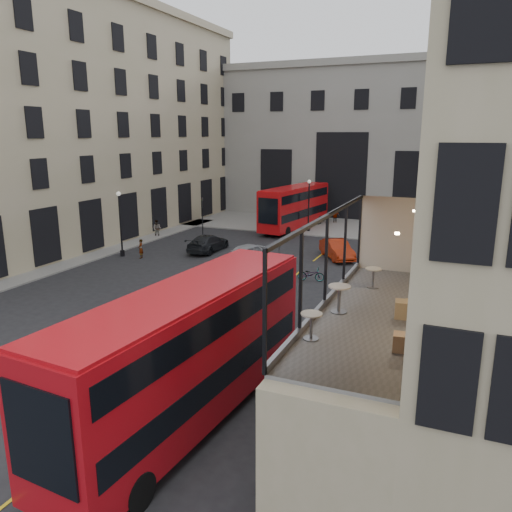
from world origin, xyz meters
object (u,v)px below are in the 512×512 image
at_px(traffic_light_far, 202,211).
at_px(bicycle, 311,274).
at_px(cafe_table_near, 311,322).
at_px(pedestrian_a, 157,229).
at_px(street_lamp_b, 309,209).
at_px(cyclist, 282,268).
at_px(cafe_chair_d, 422,275).
at_px(car_a, 244,254).
at_px(cafe_chair_b, 413,306).
at_px(traffic_light_near, 279,264).
at_px(car_b, 337,249).
at_px(cafe_chair_a, 402,341).
at_px(pedestrian_c, 335,216).
at_px(bus_near, 189,348).
at_px(street_lamp_a, 121,228).
at_px(cafe_table_mid, 339,295).
at_px(cafe_chair_c, 404,308).
at_px(pedestrian_e, 141,249).
at_px(pedestrian_b, 286,228).
at_px(cafe_table_far, 373,275).
at_px(car_c, 208,243).
at_px(pedestrian_d, 423,235).
at_px(bus_far, 295,205).

bearing_deg(traffic_light_far, bicycle, -36.82).
bearing_deg(cafe_table_near, pedestrian_a, 130.40).
xyz_separation_m(street_lamp_b, cyclist, (3.36, -17.02, -1.61)).
relative_size(traffic_light_far, cafe_chair_d, 4.81).
relative_size(car_a, cafe_chair_b, 5.80).
relative_size(traffic_light_near, car_b, 0.83).
bearing_deg(cafe_chair_a, pedestrian_c, 106.23).
bearing_deg(cafe_chair_a, bus_near, 167.00).
xyz_separation_m(street_lamp_a, cafe_table_mid, (22.55, -18.42, 2.76)).
bearing_deg(cafe_chair_c, pedestrian_e, 141.22).
relative_size(street_lamp_a, cyclist, 3.41).
bearing_deg(pedestrian_c, cafe_chair_b, 76.19).
bearing_deg(cyclist, bus_near, -157.73).
xyz_separation_m(pedestrian_c, cafe_table_mid, (10.26, -40.42, 4.31)).
bearing_deg(cafe_table_mid, pedestrian_b, 112.37).
relative_size(pedestrian_a, cafe_chair_d, 2.15).
xyz_separation_m(street_lamp_a, pedestrian_a, (-1.73, 7.65, -1.55)).
distance_m(pedestrian_c, cafe_table_far, 39.24).
xyz_separation_m(cyclist, cafe_chair_c, (10.04, -17.10, 4.11)).
distance_m(car_c, pedestrian_e, 5.76).
xyz_separation_m(car_c, pedestrian_c, (6.60, 17.70, 0.12)).
bearing_deg(cafe_chair_d, pedestrian_d, 94.44).
xyz_separation_m(car_b, cafe_chair_a, (8.19, -26.70, 4.10)).
height_order(car_c, cafe_chair_c, cafe_chair_c).
distance_m(bus_near, car_c, 26.08).
xyz_separation_m(bus_near, cyclist, (-3.17, 17.84, -1.94)).
xyz_separation_m(traffic_light_far, cafe_chair_b, (22.61, -27.68, 2.41)).
relative_size(cafe_table_mid, cafe_chair_a, 1.00).
relative_size(traffic_light_far, car_c, 0.76).
bearing_deg(cafe_chair_b, car_b, 108.82).
bearing_deg(pedestrian_c, bicycle, 69.20).
distance_m(street_lamp_b, cafe_chair_a, 39.06).
height_order(car_a, cafe_chair_a, cafe_chair_a).
height_order(street_lamp_a, bicycle, street_lamp_a).
bearing_deg(cafe_table_near, cyclist, 112.17).
bearing_deg(bus_far, car_a, -85.95).
height_order(pedestrian_e, cafe_table_near, cafe_table_near).
relative_size(traffic_light_far, pedestrian_b, 2.39).
xyz_separation_m(car_a, cyclist, (4.05, -2.60, 0.02)).
distance_m(bus_far, pedestrian_c, 6.23).
bearing_deg(traffic_light_far, pedestrian_d, 12.42).
bearing_deg(car_c, car_b, -170.97).
bearing_deg(pedestrian_c, cafe_table_far, 74.94).
xyz_separation_m(cafe_table_far, cafe_chair_d, (1.51, 1.52, -0.22)).
xyz_separation_m(car_a, cafe_chair_c, (14.09, -19.71, 4.13)).
distance_m(bicycle, pedestrian_a, 20.02).
xyz_separation_m(car_b, cafe_chair_c, (7.93, -24.31, 4.14)).
relative_size(pedestrian_b, cafe_chair_b, 2.06).
relative_size(street_lamp_a, pedestrian_a, 3.14).
height_order(car_c, cafe_table_near, cafe_table_near).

